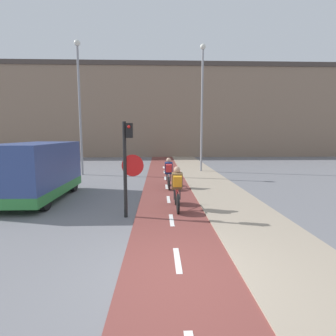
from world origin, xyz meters
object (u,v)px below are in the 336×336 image
(cyclist_far, at_px, (169,174))
(street_lamp_far, at_px, (79,96))
(street_lamp_sidewalk, at_px, (202,97))
(cyclist_near, at_px, (177,189))
(van, at_px, (38,172))
(traffic_light_pole, at_px, (128,159))

(cyclist_far, bearing_deg, street_lamp_far, 140.62)
(street_lamp_sidewalk, height_order, cyclist_near, street_lamp_sidewalk)
(cyclist_near, xyz_separation_m, van, (-5.35, 1.54, 0.39))
(street_lamp_sidewalk, bearing_deg, street_lamp_far, -171.80)
(cyclist_near, bearing_deg, van, 163.91)
(traffic_light_pole, distance_m, street_lamp_sidewalk, 11.06)
(cyclist_far, bearing_deg, cyclist_near, -87.60)
(street_lamp_sidewalk, xyz_separation_m, cyclist_near, (-2.29, -9.10, -4.29))
(cyclist_near, relative_size, cyclist_far, 1.04)
(street_lamp_far, relative_size, cyclist_near, 4.62)
(cyclist_far, xyz_separation_m, van, (-5.20, -2.05, 0.40))
(cyclist_far, bearing_deg, traffic_light_pole, -107.94)
(street_lamp_far, bearing_deg, cyclist_near, -55.44)
(traffic_light_pole, xyz_separation_m, street_lamp_sidewalk, (3.85, 9.87, 3.17))
(traffic_light_pole, bearing_deg, street_lamp_far, 114.20)
(traffic_light_pole, relative_size, cyclist_far, 1.73)
(van, bearing_deg, street_lamp_far, 91.29)
(cyclist_near, distance_m, cyclist_far, 3.59)
(street_lamp_far, height_order, van, street_lamp_far)
(traffic_light_pole, bearing_deg, street_lamp_sidewalk, 68.67)
(street_lamp_sidewalk, relative_size, cyclist_far, 4.93)
(traffic_light_pole, xyz_separation_m, cyclist_far, (1.41, 4.36, -1.13))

